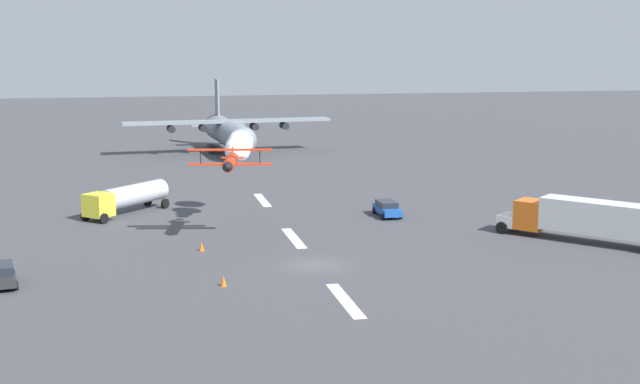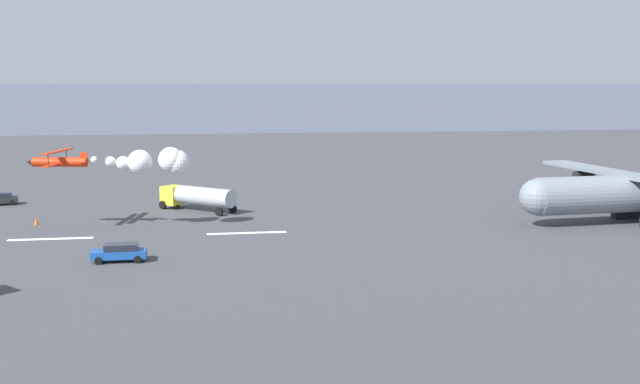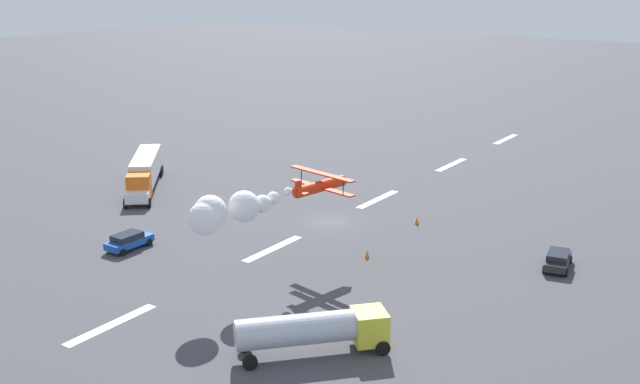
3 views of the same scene
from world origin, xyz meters
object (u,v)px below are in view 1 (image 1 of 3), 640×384
(stunt_biplane_red, at_px, (238,148))
(airport_staff_sedan, at_px, (1,274))
(semi_truck_orange, at_px, (591,219))
(traffic_cone_far, at_px, (202,246))
(fuel_tanker_truck, at_px, (126,197))
(traffic_cone_near, at_px, (223,281))
(cargo_transport_plane, at_px, (230,132))
(followme_car_yellow, at_px, (387,208))

(stunt_biplane_red, xyz_separation_m, airport_staff_sedan, (-19.36, 19.25, -6.19))
(semi_truck_orange, distance_m, traffic_cone_far, 33.27)
(fuel_tanker_truck, relative_size, traffic_cone_near, 12.15)
(cargo_transport_plane, xyz_separation_m, fuel_tanker_truck, (-45.29, 15.39, -1.64))
(semi_truck_orange, relative_size, traffic_cone_far, 17.85)
(cargo_transport_plane, xyz_separation_m, stunt_biplane_red, (-50.17, 4.64, 3.61))
(followme_car_yellow, relative_size, traffic_cone_far, 6.04)
(airport_staff_sedan, relative_size, traffic_cone_far, 6.39)
(stunt_biplane_red, relative_size, followme_car_yellow, 3.68)
(traffic_cone_near, relative_size, traffic_cone_far, 1.00)
(airport_staff_sedan, bearing_deg, followme_car_yellow, -62.27)
(semi_truck_orange, height_order, airport_staff_sedan, semi_truck_orange)
(followme_car_yellow, bearing_deg, airport_staff_sedan, 117.73)
(semi_truck_orange, relative_size, fuel_tanker_truck, 1.47)
(stunt_biplane_red, xyz_separation_m, followme_car_yellow, (-1.56, -14.62, -6.19))
(followme_car_yellow, bearing_deg, traffic_cone_near, 139.11)
(cargo_transport_plane, height_order, traffic_cone_near, cargo_transport_plane)
(airport_staff_sedan, height_order, traffic_cone_near, airport_staff_sedan)
(cargo_transport_plane, height_order, fuel_tanker_truck, cargo_transport_plane)
(fuel_tanker_truck, xyz_separation_m, airport_staff_sedan, (-24.24, 8.50, -0.94))
(cargo_transport_plane, distance_m, traffic_cone_far, 62.99)
(stunt_biplane_red, distance_m, traffic_cone_near, 24.14)
(fuel_tanker_truck, bearing_deg, airport_staff_sedan, 160.67)
(semi_truck_orange, xyz_separation_m, fuel_tanker_truck, (21.21, 39.13, -0.38))
(followme_car_yellow, distance_m, traffic_cone_far, 21.87)
(cargo_transport_plane, height_order, stunt_biplane_red, cargo_transport_plane)
(traffic_cone_near, bearing_deg, traffic_cone_far, 3.77)
(cargo_transport_plane, xyz_separation_m, airport_staff_sedan, (-69.53, 23.89, -2.58))
(followme_car_yellow, height_order, airport_staff_sedan, same)
(airport_staff_sedan, xyz_separation_m, traffic_cone_far, (7.29, -14.69, -0.44))
(airport_staff_sedan, bearing_deg, cargo_transport_plane, -18.96)
(followme_car_yellow, bearing_deg, cargo_transport_plane, 10.92)
(followme_car_yellow, xyz_separation_m, traffic_cone_near, (-21.32, 18.47, -0.44))
(traffic_cone_near, height_order, traffic_cone_far, same)
(fuel_tanker_truck, distance_m, airport_staff_sedan, 25.71)
(airport_staff_sedan, xyz_separation_m, traffic_cone_near, (-3.52, -15.40, -0.44))
(semi_truck_orange, height_order, traffic_cone_near, semi_truck_orange)
(traffic_cone_far, bearing_deg, fuel_tanker_truck, 20.05)
(traffic_cone_far, bearing_deg, semi_truck_orange, -97.37)
(stunt_biplane_red, height_order, fuel_tanker_truck, stunt_biplane_red)
(traffic_cone_far, bearing_deg, traffic_cone_near, -176.23)
(stunt_biplane_red, distance_m, traffic_cone_far, 14.51)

